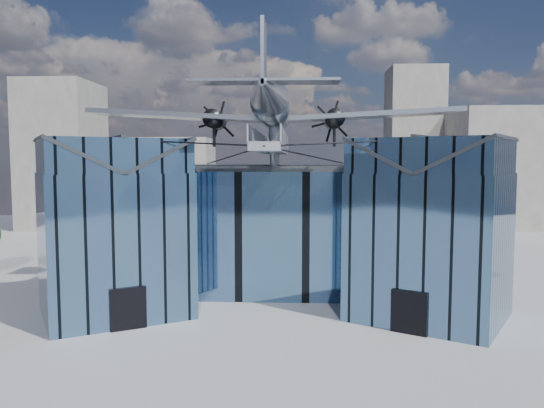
{
  "coord_description": "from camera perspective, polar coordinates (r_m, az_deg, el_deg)",
  "views": [
    {
      "loc": [
        1.79,
        -35.68,
        10.38
      ],
      "look_at": [
        0.0,
        2.0,
        7.2
      ],
      "focal_mm": 35.0,
      "sensor_mm": 36.0,
      "label": 1
    }
  ],
  "objects": [
    {
      "name": "museum",
      "position": [
        41.81,
        0.25,
        -1.83
      ],
      "size": [
        32.88,
        24.5,
        17.6
      ],
      "color": "#4A7098",
      "rests_on": "ground"
    },
    {
      "name": "ground_plane",
      "position": [
        37.2,
        -0.15,
        -11.38
      ],
      "size": [
        120.0,
        120.0,
        0.0
      ],
      "primitive_type": "plane",
      "color": "#939397"
    },
    {
      "name": "bg_towers",
      "position": [
        86.17,
        2.5,
        4.57
      ],
      "size": [
        77.0,
        24.5,
        26.0
      ],
      "color": "gray",
      "rests_on": "ground"
    }
  ]
}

